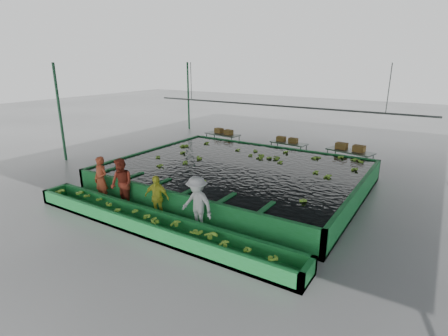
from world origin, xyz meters
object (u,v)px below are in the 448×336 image
Objects in this scene: packing_table_left at (223,142)px; packing_table_right at (349,160)px; box_stack_mid at (287,142)px; worker_b at (122,184)px; box_stack_left at (224,134)px; packing_table_mid at (288,150)px; worker_c at (157,197)px; flotation_tank at (237,175)px; worker_a at (101,180)px; worker_d at (197,204)px; box_stack_right at (350,150)px; sorting_trough at (153,224)px.

packing_table_right is (7.40, -0.27, 0.01)m from packing_table_left.
packing_table_right is 1.83× the size of box_stack_mid.
worker_b is 1.45× the size of box_stack_left.
box_stack_left reaches higher than packing_table_mid.
worker_c is at bearing -114.30° from packing_table_right.
worker_a is (-3.29, -4.30, 0.42)m from flotation_tank.
worker_d is 0.92× the size of packing_table_mid.
flotation_tank is 7.30× the size of box_stack_right.
worker_a is at bearing -86.63° from box_stack_left.
box_stack_right reaches higher than packing_table_mid.
packing_table_left is (-3.34, 9.26, -0.28)m from worker_c.
packing_table_mid is at bearing 72.08° from worker_c.
box_stack_right is (3.48, 9.86, 0.73)m from sorting_trough.
worker_b is at bearing -122.04° from box_stack_right.
box_stack_mid is (0.07, 5.24, 0.43)m from flotation_tank.
flotation_tank is 8.54× the size of box_stack_mid.
sorting_trough is at bearing -9.42° from worker_b.
packing_table_right is at bearing 53.10° from flotation_tank.
box_stack_left is (0.04, 0.05, 0.48)m from packing_table_left.
sorting_trough is 7.96× the size of box_stack_left.
flotation_tank is 4.77× the size of packing_table_left.
worker_b is 9.45m from box_stack_left.
worker_a is 1.38× the size of box_stack_left.
worker_b reaches higher than packing_table_left.
box_stack_left reaches higher than sorting_trough.
worker_c is (1.65, 0.00, -0.16)m from worker_b.
worker_c is 9.88m from box_stack_left.
worker_d is 1.30× the size of box_stack_right.
worker_b is 9.76m from packing_table_mid.
worker_d reaches higher than packing_table_left.
packing_table_right is (3.52, 4.69, 0.04)m from flotation_tank.
worker_b reaches higher than worker_c.
box_stack_mid is 3.45m from box_stack_right.
sorting_trough is 1.52m from worker_d.
packing_table_left is 3.98m from box_stack_mid.
packing_table_right reaches higher than packing_table_left.
worker_d is at bearing -61.96° from box_stack_left.
flotation_tank is 5.16× the size of packing_table_mid.
packing_table_mid is at bearing -32.10° from box_stack_mid.
box_stack_mid is at bearing 171.96° from box_stack_right.
packing_table_right is at bearing -62.89° from box_stack_right.
packing_table_left is 4.10m from packing_table_mid.
flotation_tank is 1.00× the size of sorting_trough.
box_stack_right is at bearing -1.95° from box_stack_left.
worker_c is 0.70× the size of packing_table_right.
packing_table_mid is at bearing 2.02° from box_stack_left.
sorting_trough is 10.25m from packing_table_mid.
worker_a is 4.41m from worker_d.
worker_c reaches higher than box_stack_mid.
sorting_trough is at bearing -138.65° from worker_d.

